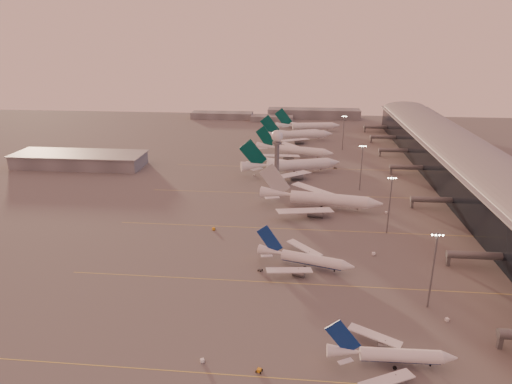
{
  "coord_description": "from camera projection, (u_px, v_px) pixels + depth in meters",
  "views": [
    {
      "loc": [
        17.59,
        -124.69,
        79.0
      ],
      "look_at": [
        -2.04,
        73.86,
        9.7
      ],
      "focal_mm": 32.0,
      "sensor_mm": 36.0,
      "label": 1
    }
  ],
  "objects": [
    {
      "name": "narrowbody_mid",
      "position": [
        305.0,
        260.0,
        162.19
      ],
      "size": [
        35.2,
        27.69,
        14.11
      ],
      "color": "white",
      "rests_on": "ground"
    },
    {
      "name": "ground",
      "position": [
        240.0,
        297.0,
        144.77
      ],
      "size": [
        700.0,
        700.0,
        0.0
      ],
      "primitive_type": "plane",
      "color": "#5D5A5A",
      "rests_on": "ground"
    },
    {
      "name": "hangar",
      "position": [
        80.0,
        160.0,
        286.11
      ],
      "size": [
        82.0,
        27.0,
        8.5
      ],
      "color": "slate",
      "rests_on": "ground"
    },
    {
      "name": "gsv_catering_a",
      "position": [
        448.0,
        315.0,
        131.9
      ],
      "size": [
        5.14,
        3.79,
        3.86
      ],
      "color": "white",
      "rests_on": "ground"
    },
    {
      "name": "gsv_tug_mid",
      "position": [
        260.0,
        270.0,
        160.35
      ],
      "size": [
        3.62,
        2.92,
        0.9
      ],
      "color": "#4F5154",
      "rests_on": "ground"
    },
    {
      "name": "taxiway_markings",
      "position": [
        326.0,
        229.0,
        194.62
      ],
      "size": [
        180.0,
        185.25,
        0.02
      ],
      "color": "#E1CC4F",
      "rests_on": "ground"
    },
    {
      "name": "gsv_truck_c",
      "position": [
        215.0,
        227.0,
        193.64
      ],
      "size": [
        6.38,
        4.76,
        2.45
      ],
      "color": "orange",
      "rests_on": "ground"
    },
    {
      "name": "distant_horizon",
      "position": [
        286.0,
        115.0,
        448.9
      ],
      "size": [
        165.0,
        37.5,
        9.0
      ],
      "color": "slate",
      "rests_on": "ground"
    },
    {
      "name": "greentail_a",
      "position": [
        292.0,
        167.0,
        270.81
      ],
      "size": [
        59.8,
        47.54,
        22.47
      ],
      "color": "white",
      "rests_on": "ground"
    },
    {
      "name": "gsv_truck_a",
      "position": [
        204.0,
        359.0,
        115.66
      ],
      "size": [
        5.35,
        3.92,
        2.05
      ],
      "color": "white",
      "rests_on": "ground"
    },
    {
      "name": "mast_d",
      "position": [
        343.0,
        131.0,
        323.81
      ],
      "size": [
        3.6,
        0.56,
        25.0
      ],
      "color": "slate",
      "rests_on": "ground"
    },
    {
      "name": "greentail_d",
      "position": [
        308.0,
        128.0,
        388.1
      ],
      "size": [
        55.97,
        44.83,
        20.47
      ],
      "color": "white",
      "rests_on": "ground"
    },
    {
      "name": "gsv_catering_b",
      "position": [
        387.0,
        210.0,
        211.18
      ],
      "size": [
        5.18,
        3.19,
        3.95
      ],
      "color": "white",
      "rests_on": "ground"
    },
    {
      "name": "gsv_truck_b",
      "position": [
        375.0,
        252.0,
        171.45
      ],
      "size": [
        6.29,
        3.14,
        2.43
      ],
      "color": "white",
      "rests_on": "ground"
    },
    {
      "name": "terminal",
      "position": [
        475.0,
        174.0,
        234.78
      ],
      "size": [
        57.0,
        362.0,
        23.04
      ],
      "color": "black",
      "rests_on": "ground"
    },
    {
      "name": "radar_tower",
      "position": [
        277.0,
        146.0,
        250.24
      ],
      "size": [
        6.4,
        6.4,
        31.1
      ],
      "color": "slate",
      "rests_on": "ground"
    },
    {
      "name": "gsv_tug_near",
      "position": [
        259.0,
        371.0,
        112.4
      ],
      "size": [
        2.81,
        3.64,
        0.92
      ],
      "color": "orange",
      "rests_on": "ground"
    },
    {
      "name": "gsv_tug_far",
      "position": [
        296.0,
        192.0,
        238.85
      ],
      "size": [
        3.5,
        4.37,
        1.09
      ],
      "color": "orange",
      "rests_on": "ground"
    },
    {
      "name": "widebody_white",
      "position": [
        320.0,
        201.0,
        216.82
      ],
      "size": [
        58.58,
        46.57,
        20.73
      ],
      "color": "white",
      "rests_on": "ground"
    },
    {
      "name": "mast_c",
      "position": [
        361.0,
        165.0,
        239.02
      ],
      "size": [
        3.6,
        0.56,
        25.0
      ],
      "color": "slate",
      "rests_on": "ground"
    },
    {
      "name": "mast_a",
      "position": [
        433.0,
        267.0,
        134.87
      ],
      "size": [
        3.6,
        0.56,
        25.0
      ],
      "color": "slate",
      "rests_on": "ground"
    },
    {
      "name": "narrowbody_near",
      "position": [
        391.0,
        357.0,
        113.94
      ],
      "size": [
        32.95,
        26.31,
        12.87
      ],
      "color": "white",
      "rests_on": "ground"
    },
    {
      "name": "greentail_b",
      "position": [
        294.0,
        152.0,
        308.07
      ],
      "size": [
        53.48,
        42.6,
        19.93
      ],
      "color": "white",
      "rests_on": "ground"
    },
    {
      "name": "gsv_truck_d",
      "position": [
        254.0,
        174.0,
        268.02
      ],
      "size": [
        3.0,
        5.34,
        2.04
      ],
      "color": "white",
      "rests_on": "ground"
    },
    {
      "name": "mast_b",
      "position": [
        390.0,
        202.0,
        186.85
      ],
      "size": [
        3.6,
        0.56,
        25.0
      ],
      "color": "slate",
      "rests_on": "ground"
    },
    {
      "name": "greentail_c",
      "position": [
        297.0,
        136.0,
        355.06
      ],
      "size": [
        56.57,
        45.28,
        20.74
      ],
      "color": "white",
      "rests_on": "ground"
    },
    {
      "name": "gsv_tug_hangar",
      "position": [
        335.0,
        168.0,
        282.6
      ],
      "size": [
        3.82,
        3.06,
        0.95
      ],
      "color": "#4F5154",
      "rests_on": "ground"
    }
  ]
}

